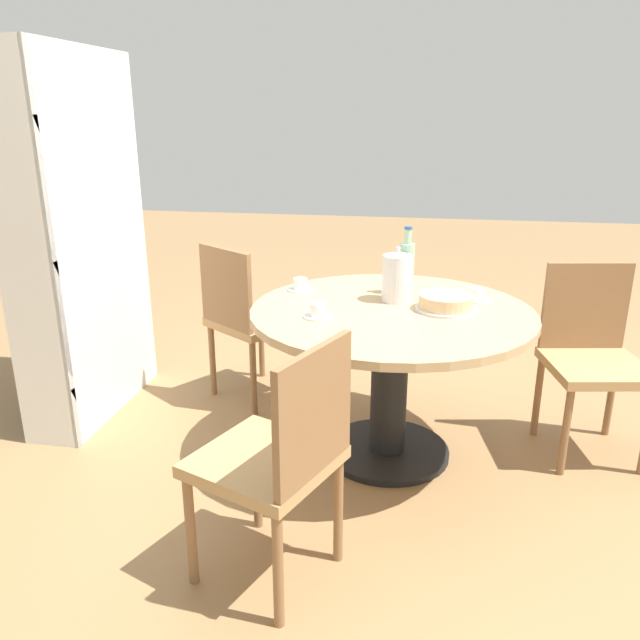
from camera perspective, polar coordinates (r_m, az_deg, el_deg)
ground_plane at (r=3.03m, az=6.10°, el=-12.00°), size 14.00×14.00×0.00m
dining_table at (r=2.80m, az=6.47°, el=-2.41°), size 1.24×1.24×0.71m
chair_a at (r=2.07m, az=-3.76°, el=-12.27°), size 0.55×0.55×0.87m
chair_b at (r=3.12m, az=23.61°, el=-2.89°), size 0.49×0.49×0.87m
chair_c at (r=3.40m, az=-6.64°, el=0.27°), size 0.58×0.58×0.87m
bookshelf at (r=3.39m, az=-20.86°, el=6.82°), size 0.90×0.28×1.83m
coffee_pot at (r=2.83m, az=7.06°, el=3.97°), size 0.14×0.14×0.25m
water_bottle at (r=2.95m, az=7.92°, el=4.83°), size 0.07×0.07×0.32m
cake_main at (r=2.76m, az=11.43°, el=1.57°), size 0.27×0.27×0.07m
cup_a at (r=2.61m, az=-0.21°, el=0.75°), size 0.12×0.12×0.06m
cup_b at (r=2.93m, az=14.09°, el=2.19°), size 0.12×0.12×0.06m
cup_c at (r=3.01m, az=-1.81°, el=3.17°), size 0.12×0.12×0.06m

